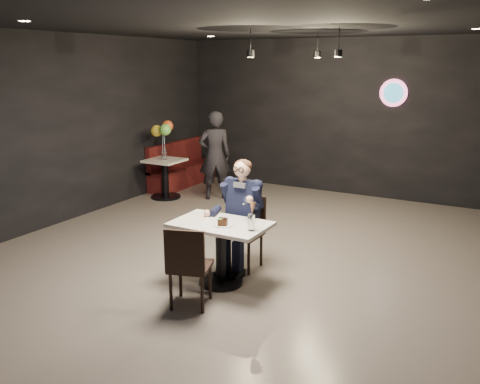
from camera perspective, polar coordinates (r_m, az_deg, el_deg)
The scene contains 17 objects.
floor at distance 6.42m, azimuth -0.45°, elevation -8.94°, with size 9.00×9.00×0.00m, color #6F655C.
wall_sign at distance 9.85m, azimuth 16.86°, elevation 10.61°, with size 0.50×0.06×0.50m, color pink, non-canonical shape.
pendant_lights at distance 7.71m, azimuth 7.12°, elevation 16.77°, with size 1.40×1.20×0.36m, color black.
main_table at distance 5.97m, azimuth -2.18°, elevation -6.90°, with size 1.10×0.70×0.75m, color white.
chair_far at distance 6.39m, azimuth 0.36°, elevation -4.63°, with size 0.42×0.46×0.92m, color black.
chair_near at distance 5.46m, azimuth -5.59°, elevation -8.12°, with size 0.42×0.46×0.92m, color black.
seated_man at distance 6.31m, azimuth 0.36°, elevation -2.40°, with size 0.60×0.80×1.44m, color black.
dessert_plate at distance 5.76m, azimuth -1.86°, elevation -3.69°, with size 0.24×0.24×0.01m, color white.
cake_slice at distance 5.72m, azimuth -1.96°, elevation -3.40°, with size 0.10×0.08×0.07m, color black.
mint_leaf at distance 5.68m, azimuth -2.31°, elevation -3.05°, with size 0.06×0.04×0.01m, color green.
sundae_glass at distance 5.57m, azimuth 1.30°, elevation -3.43°, with size 0.08×0.08×0.18m, color silver.
wafer_cone at distance 5.53m, azimuth 1.41°, elevation -1.83°, with size 0.07×0.07×0.14m, color tan.
booth_bench at distance 10.79m, azimuth -6.48°, elevation 3.15°, with size 0.46×1.84×0.92m, color #420E0E.
side_table at distance 9.84m, azimuth -8.40°, elevation 1.68°, with size 0.65×0.65×0.82m, color white.
balloon_vase at distance 9.76m, azimuth -8.49°, elevation 4.08°, with size 0.10×0.10×0.15m, color silver.
balloon_bunch at distance 9.69m, azimuth -8.57°, elevation 6.39°, with size 0.39×0.39×0.65m, color gold.
passerby at distance 9.60m, azimuth -2.84°, elevation 4.11°, with size 0.61×0.40×1.67m, color black.
Camera 1 is at (2.89, -5.14, 2.54)m, focal length 38.00 mm.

